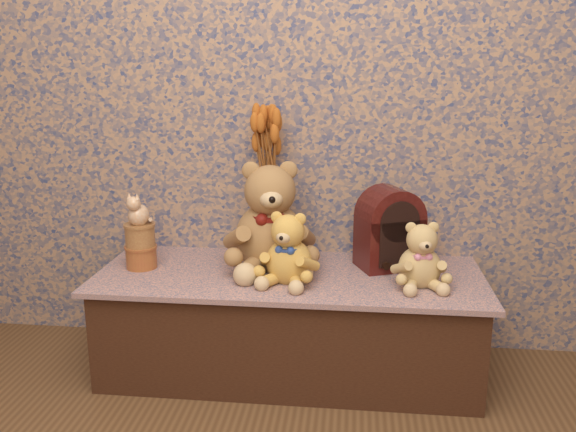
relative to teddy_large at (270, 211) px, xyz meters
name	(u,v)px	position (x,y,z in m)	size (l,w,h in m)	color
display_shelf	(289,322)	(0.08, -0.07, -0.43)	(1.48, 0.60, 0.41)	#34466B
teddy_large	(270,211)	(0.00, 0.00, 0.00)	(0.36, 0.43, 0.46)	#9C673C
teddy_medium	(289,244)	(0.09, -0.15, -0.09)	(0.23, 0.27, 0.28)	#BA7F34
teddy_small	(420,251)	(0.57, -0.14, -0.10)	(0.20, 0.24, 0.26)	tan
cathedral_radio	(390,228)	(0.47, 0.05, -0.07)	(0.23, 0.17, 0.32)	#3C0D0A
ceramic_vase	(267,234)	(-0.03, 0.10, -0.12)	(0.13, 0.13, 0.22)	tan
dried_stalks	(267,155)	(-0.03, 0.10, 0.21)	(0.23, 0.23, 0.44)	#B85B1D
biscuit_tin_lower	(141,257)	(-0.50, -0.07, -0.18)	(0.12, 0.12, 0.09)	#B18234
biscuit_tin_upper	(140,236)	(-0.50, -0.07, -0.10)	(0.12, 0.12, 0.09)	tan
cat_figurine	(138,208)	(-0.50, -0.07, 0.01)	(0.10, 0.11, 0.13)	silver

